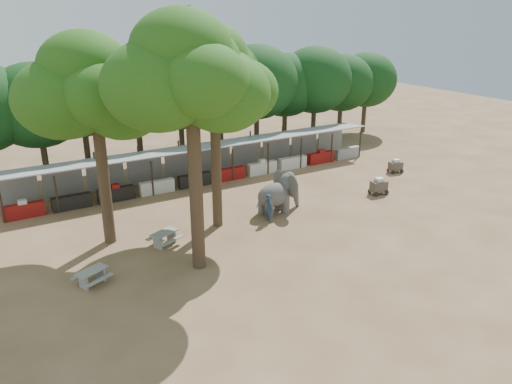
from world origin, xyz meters
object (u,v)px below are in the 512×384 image
picnic_table_near (92,275)px  cart_front (379,186)px  yard_tree_back (210,76)px  yard_tree_left (90,89)px  cart_back (396,166)px  picnic_table_far (165,237)px  elephant (279,193)px  yard_tree_center (186,75)px  handler (269,208)px

picnic_table_near → cart_front: (19.64, 2.16, 0.10)m
cart_front → picnic_table_near: bearing=-167.1°
yard_tree_back → picnic_table_near: 11.67m
yard_tree_left → cart_front: 19.53m
cart_back → cart_front: bearing=-134.4°
picnic_table_far → cart_front: (15.33, 0.02, 0.07)m
cart_back → picnic_table_far: bearing=-158.9°
elephant → cart_front: (7.55, -0.82, -0.65)m
yard_tree_back → yard_tree_center: bearing=-126.9°
yard_tree_back → picnic_table_far: bearing=-162.2°
yard_tree_center → cart_front: size_ratio=9.48×
yard_tree_center → picnic_table_near: 9.98m
elephant → picnic_table_far: size_ratio=1.64×
elephant → cart_back: elephant is taller
yard_tree_center → elephant: 11.45m
yard_tree_back → cart_back: bearing=6.3°
yard_tree_center → picnic_table_far: 9.19m
cart_front → cart_back: size_ratio=1.05×
yard_tree_back → cart_front: yard_tree_back is taller
cart_front → cart_back: bearing=39.4°
cart_front → elephant: bearing=-179.6°
yard_tree_left → cart_front: yard_tree_left is taller
yard_tree_center → handler: yard_tree_center is taller
yard_tree_center → cart_back: bearing=16.7°
cart_back → yard_tree_back: bearing=-160.9°
yard_tree_left → yard_tree_back: bearing=-9.5°
yard_tree_center → cart_front: 17.43m
yard_tree_center → cart_back: size_ratio=9.96×
picnic_table_far → elephant: bearing=-18.5°
elephant → handler: elephant is taller
elephant → picnic_table_far: (-7.78, -0.84, -0.72)m
picnic_table_near → cart_front: bearing=-18.7°
picnic_table_far → cart_front: bearing=-24.6°
yard_tree_center → handler: 10.65m
yard_tree_left → yard_tree_back: yard_tree_back is taller
yard_tree_back → handler: bearing=-22.1°
handler → elephant: bearing=-52.2°
yard_tree_center → yard_tree_back: size_ratio=1.06×
picnic_table_near → elephant: bearing=-11.1°
yard_tree_left → yard_tree_back: size_ratio=0.97×
handler → picnic_table_far: size_ratio=0.87×
yard_tree_center → cart_front: (14.86, 2.91, -8.64)m
yard_tree_center → yard_tree_left: bearing=121.0°
yard_tree_left → cart_back: size_ratio=9.11×
yard_tree_center → yard_tree_back: bearing=53.1°
yard_tree_back → handler: size_ratio=6.67×
yard_tree_left → picnic_table_near: bearing=-112.6°
yard_tree_back → picnic_table_far: (-3.47, -1.11, -8.04)m
yard_tree_left → cart_back: 23.63m
yard_tree_center → picnic_table_far: (-0.47, 2.89, -8.71)m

